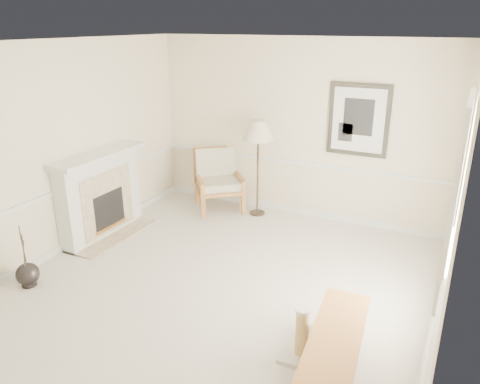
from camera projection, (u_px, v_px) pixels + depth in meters
name	position (u px, v px, depth m)	size (l,w,h in m)	color
ground	(218.00, 289.00, 5.77)	(5.50, 5.50, 0.00)	silver
room	(230.00, 141.00, 5.13)	(5.04, 5.54, 2.92)	#F3E2BE
fireplace	(101.00, 195.00, 7.03)	(0.64, 1.64, 1.31)	white
floor_vase	(28.00, 275.00, 5.79)	(0.28, 0.28, 0.83)	black
armchair	(218.00, 177.00, 8.15)	(1.13, 1.13, 1.03)	olive
floor_lamp	(258.00, 133.00, 7.54)	(0.59, 0.59, 1.61)	black
bench	(335.00, 347.00, 4.30)	(0.60, 1.54, 0.43)	olive
scratching_post	(301.00, 342.00, 4.54)	(0.41, 0.41, 0.55)	white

